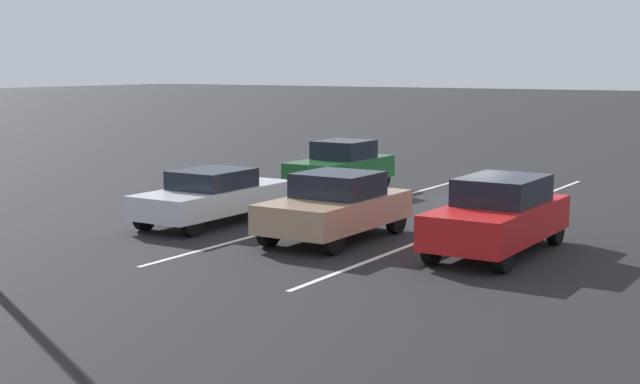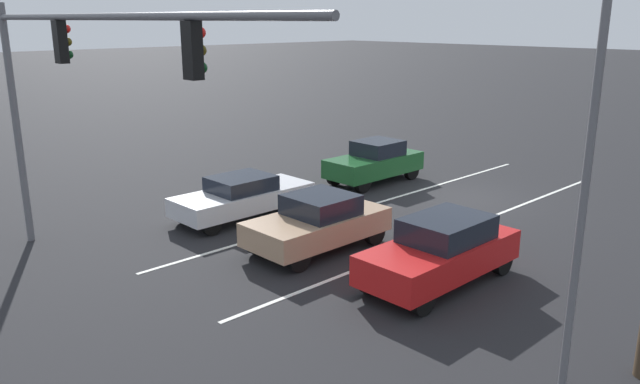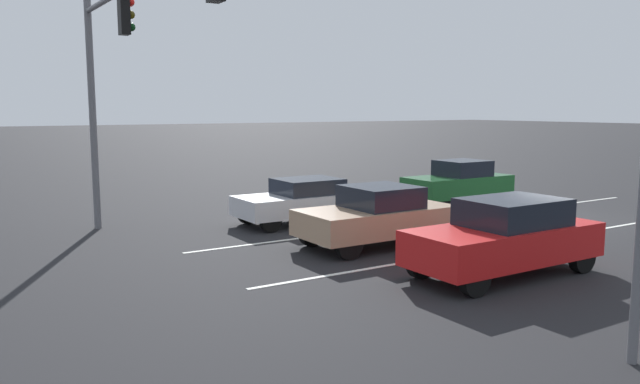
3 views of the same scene
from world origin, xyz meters
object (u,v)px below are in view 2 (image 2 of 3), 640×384
at_px(car_red_leftlane_front, 441,251).
at_px(car_silver_rightlane_front, 243,196).
at_px(car_darkgreen_rightlane_second, 375,162).
at_px(street_lamp_left_shoulder, 581,97).
at_px(car_tan_midlane_front, 318,222).
at_px(traffic_signal_gantry, 68,75).

distance_m(car_red_leftlane_front, car_silver_rightlane_front, 7.54).
distance_m(car_red_leftlane_front, car_darkgreen_rightlane_second, 9.80).
relative_size(car_red_leftlane_front, car_darkgreen_rightlane_second, 1.08).
bearing_deg(car_darkgreen_rightlane_second, street_lamp_left_shoulder, 144.30).
relative_size(car_red_leftlane_front, street_lamp_left_shoulder, 0.50).
distance_m(car_tan_midlane_front, street_lamp_left_shoulder, 8.90).
bearing_deg(traffic_signal_gantry, car_red_leftlane_front, -134.99).
relative_size(car_red_leftlane_front, car_silver_rightlane_front, 0.95).
height_order(car_silver_rightlane_front, car_tan_midlane_front, car_tan_midlane_front).
xyz_separation_m(car_silver_rightlane_front, street_lamp_left_shoulder, (-11.45, 1.81, 4.35)).
distance_m(car_darkgreen_rightlane_second, street_lamp_left_shoulder, 14.81).
bearing_deg(car_tan_midlane_front, car_red_leftlane_front, -171.63).
height_order(car_darkgreen_rightlane_second, street_lamp_left_shoulder, street_lamp_left_shoulder).
xyz_separation_m(car_silver_rightlane_front, car_tan_midlane_front, (-3.79, 0.24, 0.08)).
height_order(car_red_leftlane_front, car_silver_rightlane_front, car_red_leftlane_front).
xyz_separation_m(traffic_signal_gantry, street_lamp_left_shoulder, (-10.03, -4.01, 0.06)).
distance_m(car_silver_rightlane_front, traffic_signal_gantry, 7.37).
distance_m(car_red_leftlane_front, car_tan_midlane_front, 3.78).
height_order(car_red_leftlane_front, car_darkgreen_rightlane_second, car_red_leftlane_front).
relative_size(car_silver_rightlane_front, traffic_signal_gantry, 0.37).
bearing_deg(car_red_leftlane_front, car_darkgreen_rightlane_second, -39.01).
height_order(car_darkgreen_rightlane_second, traffic_signal_gantry, traffic_signal_gantry).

